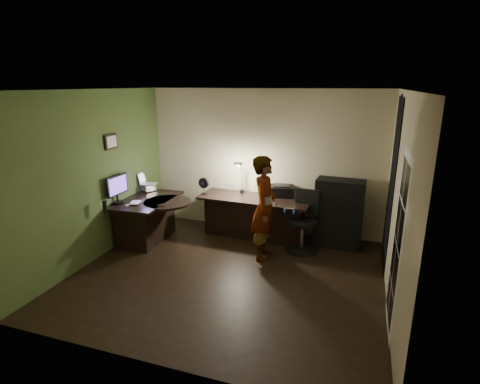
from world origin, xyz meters
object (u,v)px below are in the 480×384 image
(desk_left, at_px, (148,220))
(cabinet, at_px, (338,213))
(person, at_px, (265,208))
(desk_right, at_px, (254,218))
(office_chair, at_px, (303,222))
(monitor, at_px, (117,193))

(desk_left, distance_m, cabinet, 3.41)
(person, bearing_deg, cabinet, -55.39)
(desk_right, height_order, office_chair, office_chair)
(desk_left, bearing_deg, monitor, -135.48)
(cabinet, xyz_separation_m, person, (-1.11, -0.87, 0.25))
(office_chair, bearing_deg, desk_right, 170.04)
(desk_left, height_order, person, person)
(desk_right, height_order, cabinet, cabinet)
(desk_left, bearing_deg, office_chair, 7.32)
(office_chair, bearing_deg, monitor, -158.13)
(desk_right, xyz_separation_m, person, (0.39, -0.76, 0.47))
(cabinet, relative_size, monitor, 2.29)
(desk_left, distance_m, person, 2.24)
(person, bearing_deg, desk_left, 85.76)
(desk_left, xyz_separation_m, desk_right, (1.80, 0.73, -0.01))
(cabinet, height_order, monitor, cabinet)
(office_chair, xyz_separation_m, person, (-0.55, -0.47, 0.34))
(person, bearing_deg, monitor, 94.00)
(desk_right, distance_m, person, 0.98)
(cabinet, bearing_deg, person, -138.03)
(monitor, bearing_deg, cabinet, 18.65)
(desk_left, relative_size, desk_right, 0.66)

